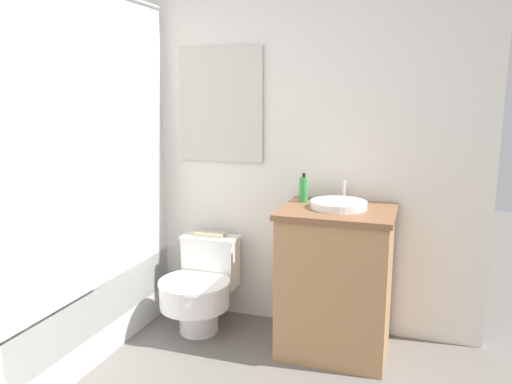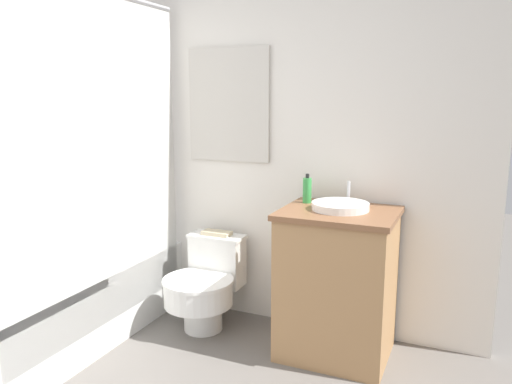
{
  "view_description": "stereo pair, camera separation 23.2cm",
  "coord_description": "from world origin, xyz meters",
  "views": [
    {
      "loc": [
        1.19,
        -0.82,
        1.43
      ],
      "look_at": [
        0.35,
        1.67,
        0.93
      ],
      "focal_mm": 35.0,
      "sensor_mm": 36.0,
      "label": 1
    },
    {
      "loc": [
        1.41,
        -0.73,
        1.43
      ],
      "look_at": [
        0.35,
        1.67,
        0.93
      ],
      "focal_mm": 35.0,
      "sensor_mm": 36.0,
      "label": 2
    }
  ],
  "objects": [
    {
      "name": "shower_area",
      "position": [
        -0.73,
        1.35,
        0.27
      ],
      "size": [
        0.67,
        1.54,
        1.98
      ],
      "color": "white",
      "rests_on": "ground_plane"
    },
    {
      "name": "wall_back",
      "position": [
        -0.0,
        2.14,
        1.25
      ],
      "size": [
        3.16,
        0.07,
        2.5
      ],
      "color": "white",
      "rests_on": "ground_plane"
    },
    {
      "name": "toilet",
      "position": [
        -0.06,
        1.83,
        0.28
      ],
      "size": [
        0.43,
        0.55,
        0.56
      ],
      "color": "white",
      "rests_on": "ground_plane"
    },
    {
      "name": "soap_bottle",
      "position": [
        0.54,
        1.96,
        0.9
      ],
      "size": [
        0.05,
        0.05,
        0.17
      ],
      "color": "green",
      "rests_on": "vanity"
    },
    {
      "name": "vanity",
      "position": [
        0.77,
        1.84,
        0.42
      ],
      "size": [
        0.62,
        0.52,
        0.83
      ],
      "color": "#AD7F51",
      "rests_on": "ground_plane"
    },
    {
      "name": "book_on_tank",
      "position": [
        -0.06,
        1.99,
        0.57
      ],
      "size": [
        0.19,
        0.09,
        0.02
      ],
      "color": "beige",
      "rests_on": "toilet"
    },
    {
      "name": "sink",
      "position": [
        0.77,
        1.86,
        0.85
      ],
      "size": [
        0.31,
        0.35,
        0.13
      ],
      "color": "white",
      "rests_on": "vanity"
    }
  ]
}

